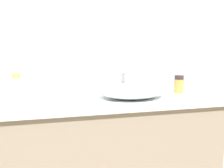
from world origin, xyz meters
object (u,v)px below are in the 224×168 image
sink_basin (132,91)px  lotion_bottle (17,88)px  perfume_bottle (179,84)px  tissue_box (48,86)px

sink_basin → lotion_bottle: bearing=173.0°
lotion_bottle → perfume_bottle: bearing=-1.7°
lotion_bottle → tissue_box: 0.18m
sink_basin → lotion_bottle: lotion_bottle is taller
perfume_bottle → tissue_box: bearing=173.8°
tissue_box → sink_basin: bearing=-16.1°
perfume_bottle → tissue_box: (-0.83, 0.09, 0.01)m
sink_basin → lotion_bottle: 0.67m
sink_basin → perfume_bottle: bearing=8.7°
perfume_bottle → tissue_box: size_ratio=0.74×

